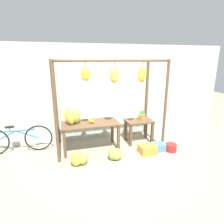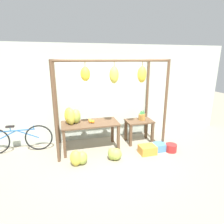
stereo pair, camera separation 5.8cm
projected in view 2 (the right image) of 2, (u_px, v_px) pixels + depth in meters
ground_plane at (117, 158)px, 4.65m from camera, size 20.00×20.00×0.00m
shop_wall_back at (104, 93)px, 5.59m from camera, size 8.00×0.08×2.80m
stall_awning at (113, 88)px, 4.64m from camera, size 2.84×1.24×2.38m
display_table_main at (90, 127)px, 4.98m from camera, size 1.49×0.70×0.76m
display_table_side at (139, 126)px, 5.46m from camera, size 0.77×0.52×0.67m
banana_pile_on_table at (72, 116)px, 4.81m from camera, size 0.49×0.40×0.44m
orange_pile at (92, 121)px, 4.93m from camera, size 0.15×0.23×0.09m
pineapple_cluster at (142, 116)px, 5.41m from camera, size 0.19×0.16×0.31m
banana_pile_ground_left at (79, 158)px, 4.32m from camera, size 0.50×0.37×0.38m
banana_pile_ground_right at (114, 154)px, 4.55m from camera, size 0.38×0.34×0.32m
fruit_crate_white at (147, 150)px, 4.87m from camera, size 0.42×0.33×0.22m
blue_bucket at (171, 148)px, 4.99m from camera, size 0.30×0.30×0.20m
parked_bicycle at (17, 139)px, 4.89m from camera, size 1.77×0.09×0.75m
fruit_crate_purple at (159, 147)px, 5.04m from camera, size 0.38×0.29×0.20m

